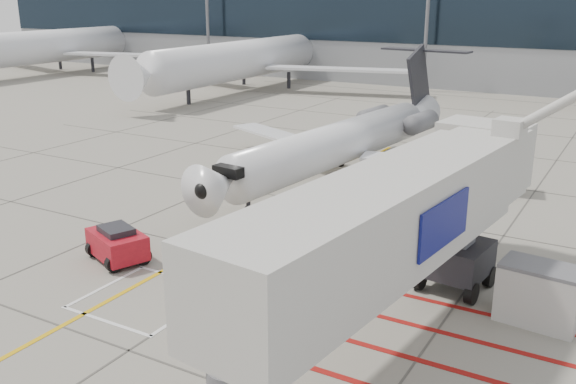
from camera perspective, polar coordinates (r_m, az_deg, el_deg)
The scene contains 10 objects.
ground_plane at distance 23.89m, azimuth -7.31°, elevation -9.49°, with size 260.00×260.00×0.00m, color gray.
regional_jet at distance 36.17m, azimuth 2.76°, elevation 5.84°, with size 21.33×26.89×7.05m, color silver, non-canonical shape.
jet_bridge at distance 18.82m, azimuth 8.27°, elevation -4.31°, with size 9.10×19.21×7.68m, color beige, non-canonical shape.
pushback_tug at distance 27.61m, azimuth -14.94°, elevation -4.37°, with size 2.69×1.68×1.57m, color #AD101E, non-canonical shape.
baggage_cart at distance 29.56m, azimuth 3.29°, elevation -2.59°, with size 2.09×1.32×1.32m, color #5B5A5F, non-canonical shape.
ground_power_unit at distance 23.37m, azimuth 21.46°, elevation -8.46°, with size 2.61×1.52×2.06m, color #B8B5AF, non-canonical shape.
cone_nose at distance 30.71m, azimuth -6.11°, elevation -2.75°, with size 0.32×0.32×0.45m, color #DF600B.
cone_side at distance 26.51m, azimuth 7.09°, elevation -6.00°, with size 0.41×0.41×0.56m, color orange.
bg_aircraft_a at distance 95.85m, azimuth -19.63°, elevation 13.88°, with size 39.17×43.52×13.06m, color silver, non-canonical shape.
bg_aircraft_b at distance 74.84m, azimuth -2.89°, elevation 13.92°, with size 37.57×41.75×12.52m, color silver, non-canonical shape.
Camera 1 is at (13.15, -16.81, 10.73)m, focal length 40.00 mm.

